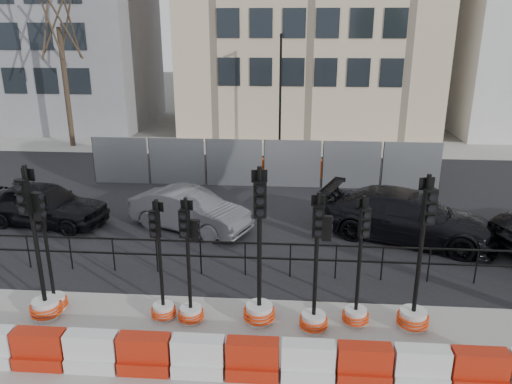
# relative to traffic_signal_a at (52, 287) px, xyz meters

# --- Properties ---
(ground) EXTENTS (120.00, 120.00, 0.00)m
(ground) POSITION_rel_traffic_signal_a_xyz_m (4.36, 0.78, -0.61)
(ground) COLOR #51514C
(ground) RESTS_ON ground
(sidewalk_near) EXTENTS (40.00, 6.00, 0.02)m
(sidewalk_near) POSITION_rel_traffic_signal_a_xyz_m (4.36, -2.22, -0.60)
(sidewalk_near) COLOR gray
(sidewalk_near) RESTS_ON ground
(road) EXTENTS (40.00, 14.00, 0.03)m
(road) POSITION_rel_traffic_signal_a_xyz_m (4.36, 7.78, -0.59)
(road) COLOR black
(road) RESTS_ON ground
(sidewalk_far) EXTENTS (40.00, 4.00, 0.02)m
(sidewalk_far) POSITION_rel_traffic_signal_a_xyz_m (4.36, 16.78, -0.60)
(sidewalk_far) COLOR gray
(sidewalk_far) RESTS_ON ground
(building_grey) EXTENTS (11.00, 9.06, 14.00)m
(building_grey) POSITION_rel_traffic_signal_a_xyz_m (-9.64, 22.77, 6.39)
(building_grey) COLOR gray
(building_grey) RESTS_ON ground
(kerb_railing) EXTENTS (18.00, 0.04, 1.00)m
(kerb_railing) POSITION_rel_traffic_signal_a_xyz_m (4.36, 1.98, 0.08)
(kerb_railing) COLOR black
(kerb_railing) RESTS_ON ground
(heras_fencing) EXTENTS (14.33, 1.72, 2.00)m
(heras_fencing) POSITION_rel_traffic_signal_a_xyz_m (3.87, 10.50, 0.11)
(heras_fencing) COLOR #979A9F
(heras_fencing) RESTS_ON ground
(lamp_post_far) EXTENTS (0.12, 0.56, 6.00)m
(lamp_post_far) POSITION_rel_traffic_signal_a_xyz_m (4.86, 15.76, 2.61)
(lamp_post_far) COLOR black
(lamp_post_far) RESTS_ON ground
(tree_bare_far) EXTENTS (2.00, 2.00, 9.00)m
(tree_bare_far) POSITION_rel_traffic_signal_a_xyz_m (-6.64, 16.28, 6.05)
(tree_bare_far) COLOR #473828
(tree_bare_far) RESTS_ON ground
(barrier_row) EXTENTS (12.55, 0.50, 0.80)m
(barrier_row) POSITION_rel_traffic_signal_a_xyz_m (4.36, -2.02, -0.24)
(barrier_row) COLOR red
(barrier_row) RESTS_ON ground
(traffic_signal_a) EXTENTS (0.58, 0.58, 2.95)m
(traffic_signal_a) POSITION_rel_traffic_signal_a_xyz_m (0.00, 0.00, 0.00)
(traffic_signal_a) COLOR silver
(traffic_signal_a) RESTS_ON ground
(traffic_signal_b) EXTENTS (0.72, 0.72, 3.66)m
(traffic_signal_b) POSITION_rel_traffic_signal_a_xyz_m (-0.03, -0.35, 0.26)
(traffic_signal_b) COLOR silver
(traffic_signal_b) RESTS_ON ground
(traffic_signal_c) EXTENTS (0.57, 0.57, 2.91)m
(traffic_signal_c) POSITION_rel_traffic_signal_a_xyz_m (2.67, -0.18, -0.01)
(traffic_signal_c) COLOR silver
(traffic_signal_c) RESTS_ON ground
(traffic_signal_d) EXTENTS (0.59, 0.59, 3.00)m
(traffic_signal_d) POSITION_rel_traffic_signal_a_xyz_m (3.34, -0.26, 0.11)
(traffic_signal_d) COLOR silver
(traffic_signal_d) RESTS_ON ground
(traffic_signal_e) EXTENTS (0.73, 0.73, 3.69)m
(traffic_signal_e) POSITION_rel_traffic_signal_a_xyz_m (4.89, -0.18, 0.15)
(traffic_signal_e) COLOR silver
(traffic_signal_e) RESTS_ON ground
(traffic_signal_f) EXTENTS (0.64, 0.64, 3.23)m
(traffic_signal_f) POSITION_rel_traffic_signal_a_xyz_m (6.12, -0.38, 0.16)
(traffic_signal_f) COLOR silver
(traffic_signal_f) RESTS_ON ground
(traffic_signal_g) EXTENTS (0.60, 0.60, 3.07)m
(traffic_signal_g) POSITION_rel_traffic_signal_a_xyz_m (7.06, -0.08, 0.03)
(traffic_signal_g) COLOR silver
(traffic_signal_g) RESTS_ON ground
(traffic_signal_h) EXTENTS (0.71, 0.71, 3.59)m
(traffic_signal_h) POSITION_rel_traffic_signal_a_xyz_m (8.32, -0.15, 0.13)
(traffic_signal_h) COLOR silver
(traffic_signal_h) RESTS_ON ground
(car_a) EXTENTS (3.16, 4.85, 1.46)m
(car_a) POSITION_rel_traffic_signal_a_xyz_m (-2.72, 5.13, 0.12)
(car_a) COLOR black
(car_a) RESTS_ON ground
(car_b) EXTENTS (4.39, 5.10, 1.34)m
(car_b) POSITION_rel_traffic_signal_a_xyz_m (2.25, 5.06, 0.06)
(car_b) COLOR #515056
(car_b) RESTS_ON ground
(car_c) EXTENTS (5.74, 6.77, 1.54)m
(car_c) POSITION_rel_traffic_signal_a_xyz_m (9.20, 4.78, 0.16)
(car_c) COLOR black
(car_c) RESTS_ON ground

